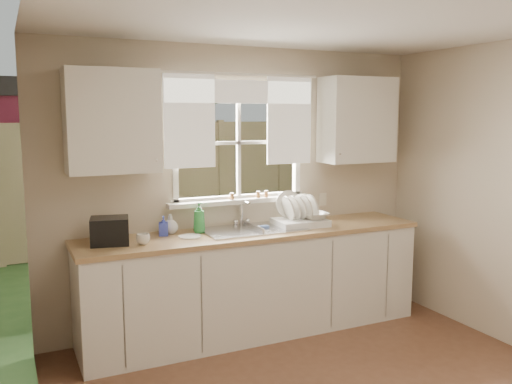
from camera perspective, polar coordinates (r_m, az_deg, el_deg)
name	(u,v)px	position (r m, az deg, el deg)	size (l,w,h in m)	color
room_walls	(385,233)	(3.16, 13.46, -4.20)	(3.62, 4.02, 2.50)	beige
ceiling	(385,3)	(3.19, 13.47, 18.76)	(3.60, 4.00, 0.02)	silver
window	(239,161)	(4.89, -1.76, 3.26)	(1.38, 0.16, 1.06)	white
curtains	(241,111)	(4.82, -1.54, 8.53)	(1.50, 0.03, 0.81)	white
base_cabinets	(255,284)	(4.80, -0.16, -9.62)	(3.00, 0.62, 0.87)	silver
countertop	(255,233)	(4.69, -0.16, -4.32)	(3.04, 0.65, 0.04)	#A68153
upper_cabinet_left	(112,121)	(4.36, -14.93, 7.21)	(0.70, 0.33, 0.80)	silver
upper_cabinet_right	(357,120)	(5.29, 10.61, 7.45)	(0.70, 0.33, 0.80)	silver
wall_outlet	(323,199)	(5.33, 7.03, -0.78)	(0.08, 0.01, 0.12)	beige
sill_jars	(252,195)	(4.91, -0.39, -0.31)	(0.38, 0.04, 0.06)	brown
backyard	(135,34)	(11.28, -12.61, 15.88)	(20.00, 10.00, 6.13)	#335421
sink	(253,238)	(4.72, -0.32, -4.86)	(0.88, 0.52, 0.40)	#B7B7BC
dish_rack	(300,217)	(4.89, 4.61, -2.67)	(0.47, 0.37, 0.31)	silver
bowl	(315,216)	(4.91, 6.19, -2.49)	(0.24, 0.24, 0.06)	silver
soap_bottle_a	(199,217)	(4.59, -6.01, -2.69)	(0.10, 0.10, 0.26)	green
soap_bottle_b	(163,226)	(4.53, -9.71, -3.54)	(0.07, 0.08, 0.16)	blue
soap_bottle_c	(170,224)	(4.60, -9.02, -3.35)	(0.13, 0.13, 0.17)	beige
saucer	(190,237)	(4.46, -6.96, -4.68)	(0.19, 0.19, 0.01)	white
cup	(143,239)	(4.27, -11.80, -4.88)	(0.10, 0.10, 0.08)	silver
black_appliance	(110,231)	(4.33, -15.14, -3.96)	(0.28, 0.25, 0.21)	black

